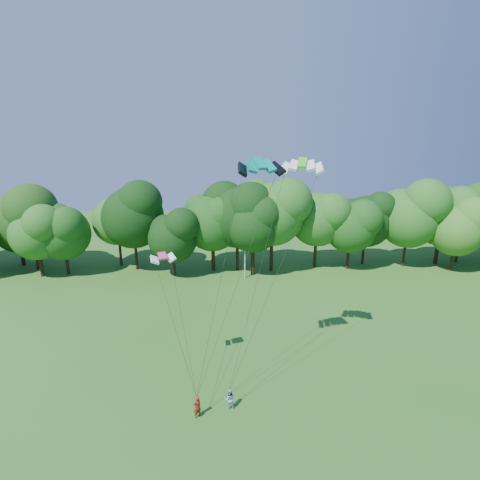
{
  "coord_description": "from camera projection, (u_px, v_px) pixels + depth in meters",
  "views": [
    {
      "loc": [
        0.46,
        -16.15,
        19.29
      ],
      "look_at": [
        1.28,
        13.0,
        10.97
      ],
      "focal_mm": 28.0,
      "sensor_mm": 36.0,
      "label": 1
    }
  ],
  "objects": [
    {
      "name": "kite_pink",
      "position": [
        163.0,
        256.0,
        27.62
      ],
      "size": [
        2.02,
        1.53,
        0.4
      ],
      "rotation": [
        0.0,
        0.0,
        0.41
      ],
      "color": "#E33F7A",
      "rests_on": "ground"
    },
    {
      "name": "kite_flyer_right",
      "position": [
        230.0,
        399.0,
        27.11
      ],
      "size": [
        0.82,
        0.66,
        1.57
      ],
      "primitive_type": "imported",
      "rotation": [
        0.0,
        0.0,
        3.23
      ],
      "color": "#9BB7D8",
      "rests_on": "ground"
    },
    {
      "name": "tree_back_east",
      "position": [
        458.0,
        222.0,
        52.67
      ],
      "size": [
        8.04,
        8.04,
        11.69
      ],
      "color": "#3A2A17",
      "rests_on": "ground"
    },
    {
      "name": "kite_green",
      "position": [
        302.0,
        163.0,
        27.63
      ],
      "size": [
        3.34,
        2.08,
        0.75
      ],
      "rotation": [
        0.0,
        0.0,
        -0.25
      ],
      "color": "#45E222",
      "rests_on": "ground"
    },
    {
      "name": "kite_teal",
      "position": [
        260.0,
        163.0,
        25.92
      ],
      "size": [
        3.44,
        2.18,
        0.83
      ],
      "rotation": [
        0.0,
        0.0,
        0.27
      ],
      "color": "#048483",
      "rests_on": "ground"
    },
    {
      "name": "tree_back_center",
      "position": [
        253.0,
        222.0,
        51.04
      ],
      "size": [
        8.4,
        8.4,
        12.22
      ],
      "color": "#342514",
      "rests_on": "ground"
    },
    {
      "name": "utility_pole",
      "position": [
        245.0,
        251.0,
        50.82
      ],
      "size": [
        1.5,
        0.19,
        7.48
      ],
      "rotation": [
        0.0,
        0.0,
        0.04
      ],
      "color": "#ADACA4",
      "rests_on": "ground"
    },
    {
      "name": "tree_back_west",
      "position": [
        29.0,
        211.0,
        52.87
      ],
      "size": [
        9.68,
        9.68,
        14.07
      ],
      "color": "#2F2113",
      "rests_on": "ground"
    },
    {
      "name": "kite_flyer_left",
      "position": [
        197.0,
        407.0,
        26.21
      ],
      "size": [
        0.73,
        0.7,
        1.69
      ],
      "primitive_type": "imported",
      "rotation": [
        0.0,
        0.0,
        3.81
      ],
      "color": "maroon",
      "rests_on": "ground"
    }
  ]
}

